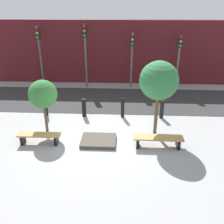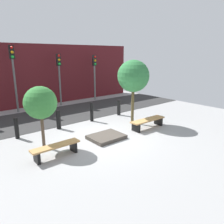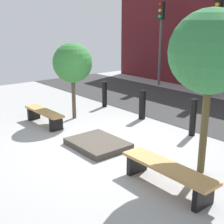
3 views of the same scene
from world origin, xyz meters
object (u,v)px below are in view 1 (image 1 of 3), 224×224
at_px(traffic_light_west, 39,46).
at_px(traffic_light_east, 179,52).
at_px(tree_behind_left_bench, 43,94).
at_px(tree_behind_right_bench, 159,81).
at_px(bollard_right, 162,109).
at_px(bollard_far_left, 46,107).
at_px(bench_left, 39,137).
at_px(bollard_center, 123,108).
at_px(bench_right, 158,139).
at_px(planter_bed, 99,141).
at_px(bollard_left, 84,108).
at_px(traffic_light_mid_west, 85,45).
at_px(traffic_light_mid_east, 132,51).

relative_size(traffic_light_west, traffic_light_east, 1.13).
bearing_deg(tree_behind_left_bench, tree_behind_right_bench, 0.00).
bearing_deg(bollard_right, tree_behind_left_bench, -163.04).
xyz_separation_m(bollard_far_left, bollard_right, (5.70, 0.00, -0.00)).
xyz_separation_m(bench_left, tree_behind_right_bench, (4.73, 1.04, 2.07)).
xyz_separation_m(bench_left, bollard_center, (3.31, 2.63, 0.19)).
distance_m(tree_behind_left_bench, bollard_far_left, 2.10).
height_order(bench_left, bollard_center, bollard_center).
bearing_deg(traffic_light_east, bench_right, -105.56).
xyz_separation_m(planter_bed, bollard_far_left, (-2.85, 2.43, 0.38)).
distance_m(bollard_left, traffic_light_mid_west, 5.00).
bearing_deg(planter_bed, bollard_right, 40.46).
bearing_deg(bollard_center, tree_behind_right_bench, -48.37).
xyz_separation_m(bollard_right, traffic_light_east, (1.48, 4.43, 1.89)).
distance_m(traffic_light_west, traffic_light_mid_west, 2.89).
bearing_deg(tree_behind_left_bench, traffic_light_west, 108.08).
distance_m(bench_left, bollard_left, 2.99).
height_order(tree_behind_right_bench, traffic_light_mid_west, traffic_light_mid_west).
bearing_deg(tree_behind_left_bench, traffic_light_mid_east, 57.71).
bearing_deg(planter_bed, bench_right, -4.84).
relative_size(bollard_left, traffic_light_mid_east, 0.26).
height_order(bench_right, traffic_light_east, traffic_light_east).
relative_size(bollard_far_left, traffic_light_east, 0.27).
distance_m(tree_behind_right_bench, traffic_light_mid_east, 6.09).
xyz_separation_m(bollard_far_left, traffic_light_mid_east, (4.29, 4.43, 1.95)).
bearing_deg(traffic_light_west, bench_right, -46.55).
bearing_deg(traffic_light_mid_west, bench_left, -97.42).
distance_m(bench_right, planter_bed, 2.39).
xyz_separation_m(bench_right, bollard_left, (-3.31, 2.63, 0.13)).
bearing_deg(tree_behind_right_bench, tree_behind_left_bench, 180.00).
xyz_separation_m(planter_bed, bollard_left, (-0.95, 2.43, 0.38)).
bearing_deg(traffic_light_east, bench_left, -133.46).
bearing_deg(tree_behind_right_bench, bench_left, -167.58).
xyz_separation_m(bench_left, bench_right, (4.73, 0.00, 0.01)).
relative_size(planter_bed, traffic_light_mid_east, 0.41).
bearing_deg(traffic_light_east, tree_behind_right_bench, -108.08).
xyz_separation_m(tree_behind_left_bench, bollard_center, (3.31, 1.59, -1.23)).
relative_size(tree_behind_right_bench, traffic_light_mid_east, 0.92).
xyz_separation_m(planter_bed, traffic_light_mid_west, (-1.44, 6.87, 2.63)).
xyz_separation_m(bollard_center, traffic_light_mid_east, (0.49, 4.43, 1.90)).
distance_m(bench_left, planter_bed, 2.38).
distance_m(planter_bed, bollard_right, 3.77).
relative_size(tree_behind_left_bench, bollard_center, 2.34).
height_order(bollard_far_left, traffic_light_west, traffic_light_west).
distance_m(bench_left, tree_behind_right_bench, 5.27).
height_order(bench_left, tree_behind_left_bench, tree_behind_left_bench).
relative_size(bench_right, tree_behind_left_bench, 0.83).
xyz_separation_m(bench_right, traffic_light_east, (1.97, 7.06, 2.02)).
xyz_separation_m(tree_behind_left_bench, traffic_light_mid_west, (0.92, 6.03, 0.98)).
distance_m(bench_left, bollard_right, 5.84).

